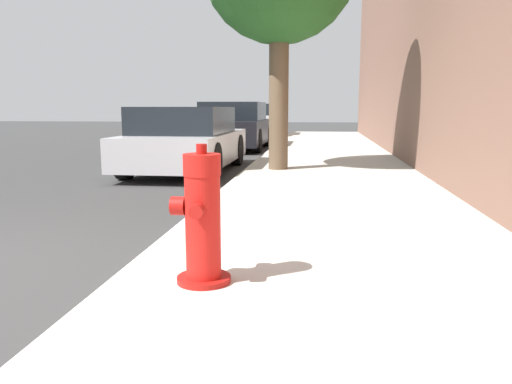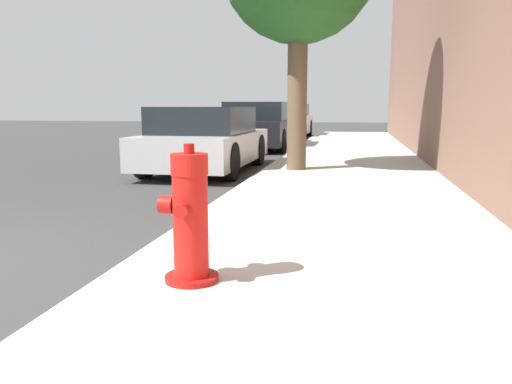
# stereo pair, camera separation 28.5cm
# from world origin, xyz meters

# --- Properties ---
(sidewalk_slab) EXTENTS (3.01, 40.00, 0.15)m
(sidewalk_slab) POSITION_xyz_m (3.13, 0.00, 0.08)
(sidewalk_slab) COLOR beige
(sidewalk_slab) RESTS_ON ground_plane
(fire_hydrant) EXTENTS (0.37, 0.36, 0.87)m
(fire_hydrant) POSITION_xyz_m (2.23, -0.07, 0.55)
(fire_hydrant) COLOR #A91511
(fire_hydrant) RESTS_ON sidewalk_slab
(parked_car_near) EXTENTS (1.76, 3.94, 1.25)m
(parked_car_near) POSITION_xyz_m (0.38, 6.39, 0.61)
(parked_car_near) COLOR #B7B7BC
(parked_car_near) RESTS_ON ground_plane
(parked_car_mid) EXTENTS (1.86, 3.96, 1.39)m
(parked_car_mid) POSITION_xyz_m (0.41, 11.78, 0.68)
(parked_car_mid) COLOR black
(parked_car_mid) RESTS_ON ground_plane
(parked_car_far) EXTENTS (1.73, 4.14, 1.38)m
(parked_car_far) POSITION_xyz_m (0.49, 17.68, 0.68)
(parked_car_far) COLOR silver
(parked_car_far) RESTS_ON ground_plane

